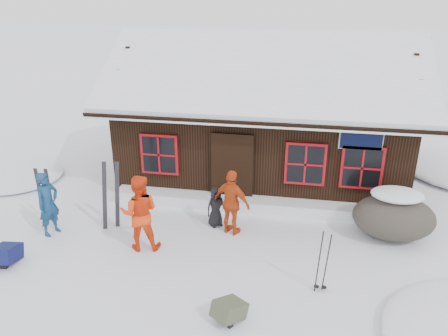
{
  "coord_description": "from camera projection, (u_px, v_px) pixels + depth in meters",
  "views": [
    {
      "loc": [
        2.6,
        -8.14,
        5.54
      ],
      "look_at": [
        0.78,
        1.91,
        1.3
      ],
      "focal_mm": 35.0,
      "sensor_mm": 36.0,
      "label": 1
    }
  ],
  "objects": [
    {
      "name": "ground",
      "position": [
        176.0,
        250.0,
        9.94
      ],
      "size": [
        120.0,
        120.0,
        0.0
      ],
      "primitive_type": "plane",
      "color": "white",
      "rests_on": "ground"
    },
    {
      "name": "mountain_hut",
      "position": [
        264.0,
        124.0,
        13.62
      ],
      "size": [
        8.9,
        6.09,
        4.42
      ],
      "color": "black",
      "rests_on": "ground"
    },
    {
      "name": "snow_drift",
      "position": [
        253.0,
        204.0,
        11.67
      ],
      "size": [
        7.6,
        0.6,
        0.35
      ],
      "primitive_type": "cube",
      "color": "white",
      "rests_on": "ground"
    },
    {
      "name": "snow_mounds",
      "position": [
        257.0,
        217.0,
        11.36
      ],
      "size": [
        20.6,
        13.2,
        0.48
      ],
      "color": "white",
      "rests_on": "ground"
    },
    {
      "name": "skier_teal",
      "position": [
        48.0,
        204.0,
        10.32
      ],
      "size": [
        0.55,
        0.67,
        1.59
      ],
      "primitive_type": "imported",
      "rotation": [
        0.0,
        0.0,
        1.24
      ],
      "color": "navy",
      "rests_on": "ground"
    },
    {
      "name": "skier_orange_left",
      "position": [
        140.0,
        213.0,
        9.71
      ],
      "size": [
        0.99,
        0.85,
        1.79
      ],
      "primitive_type": "imported",
      "rotation": [
        0.0,
        0.0,
        3.36
      ],
      "color": "#EC3D10",
      "rests_on": "ground"
    },
    {
      "name": "skier_orange_right",
      "position": [
        232.0,
        203.0,
        10.33
      ],
      "size": [
        1.04,
        0.75,
        1.64
      ],
      "primitive_type": "imported",
      "rotation": [
        0.0,
        0.0,
        2.73
      ],
      "color": "#C54314",
      "rests_on": "ground"
    },
    {
      "name": "skier_crouched",
      "position": [
        216.0,
        207.0,
        10.78
      ],
      "size": [
        0.6,
        0.57,
        1.03
      ],
      "primitive_type": "imported",
      "rotation": [
        0.0,
        0.0,
        0.67
      ],
      "color": "black",
      "rests_on": "ground"
    },
    {
      "name": "boulder",
      "position": [
        394.0,
        216.0,
        10.27
      ],
      "size": [
        1.9,
        1.42,
        1.12
      ],
      "color": "#443E36",
      "rests_on": "ground"
    },
    {
      "name": "ski_pair_mid",
      "position": [
        46.0,
        198.0,
        10.73
      ],
      "size": [
        0.38,
        0.05,
        1.58
      ],
      "rotation": [
        0.0,
        0.0,
        -0.01
      ],
      "color": "black",
      "rests_on": "ground"
    },
    {
      "name": "ski_pair_right",
      "position": [
        111.0,
        197.0,
        10.56
      ],
      "size": [
        0.52,
        0.23,
        1.81
      ],
      "rotation": [
        0.0,
        0.0,
        0.36
      ],
      "color": "black",
      "rests_on": "ground"
    },
    {
      "name": "ski_poles",
      "position": [
        323.0,
        263.0,
        8.38
      ],
      "size": [
        0.24,
        0.12,
        1.35
      ],
      "color": "black",
      "rests_on": "ground"
    },
    {
      "name": "backpack_blue",
      "position": [
        6.0,
        257.0,
        9.4
      ],
      "size": [
        0.54,
        0.68,
        0.34
      ],
      "primitive_type": "cube",
      "rotation": [
        0.0,
        0.0,
        0.11
      ],
      "color": "#111548",
      "rests_on": "ground"
    },
    {
      "name": "backpack_olive",
      "position": [
        229.0,
        313.0,
        7.79
      ],
      "size": [
        0.66,
        0.7,
        0.3
      ],
      "primitive_type": "cube",
      "rotation": [
        0.0,
        0.0,
        -0.59
      ],
      "color": "#464B35",
      "rests_on": "ground"
    }
  ]
}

